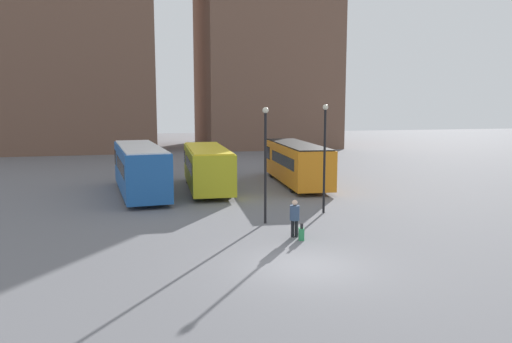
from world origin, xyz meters
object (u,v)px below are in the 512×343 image
lamp_post_0 (325,150)px  bus_1 (207,167)px  suitcase (301,234)px  bus_0 (140,168)px  lamp_post_1 (265,155)px  bus_2 (296,162)px  traveler (295,215)px

lamp_post_0 → bus_1: bearing=119.4°
suitcase → bus_0: bearing=40.6°
bus_1 → lamp_post_1: bearing=-169.8°
bus_2 → bus_1: bearing=102.5°
bus_2 → traveler: size_ratio=6.71×
bus_0 → bus_1: size_ratio=1.10×
lamp_post_1 → lamp_post_0: bearing=22.3°
bus_1 → lamp_post_1: lamp_post_1 is taller
suitcase → lamp_post_0: (2.77, 4.57, 3.01)m
bus_0 → traveler: (6.14, -11.91, -0.69)m
suitcase → bus_1: bearing=22.5°
traveler → bus_1: bearing=22.2°
bus_1 → suitcase: (2.01, -13.04, -1.25)m
traveler → suitcase: bearing=-151.1°
bus_0 → lamp_post_0: bearing=-135.9°
traveler → lamp_post_1: 3.53m
suitcase → lamp_post_1: size_ratio=0.13×
bus_2 → lamp_post_1: lamp_post_1 is taller
bus_0 → bus_2: (10.63, 1.57, -0.09)m
bus_2 → traveler: bus_2 is taller
bus_0 → bus_1: bus_0 is taller
bus_1 → bus_2: size_ratio=0.88×
bus_2 → lamp_post_0: size_ratio=1.93×
suitcase → bus_2: bearing=-3.6°
bus_1 → lamp_post_1: size_ratio=1.73×
lamp_post_0 → lamp_post_1: size_ratio=1.02×
bus_0 → lamp_post_0: (9.04, -7.83, 1.63)m
bus_0 → suitcase: bus_0 is taller
bus_2 → lamp_post_1: size_ratio=1.97×
bus_0 → suitcase: bearing=-158.2°
bus_2 → traveler: bearing=165.7°
bus_0 → lamp_post_0: 12.07m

